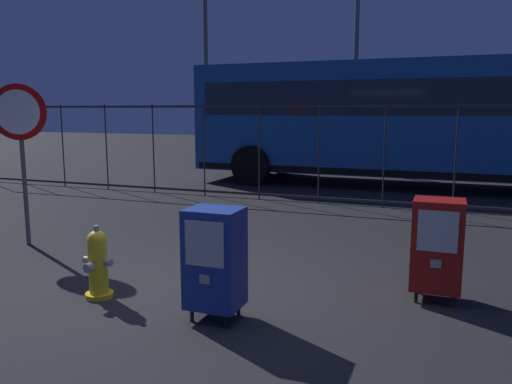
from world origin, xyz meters
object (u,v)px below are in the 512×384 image
fire_hydrant (98,264)px  newspaper_box_secondary (437,245)px  stop_sign (20,131)px  street_light_near_right (206,41)px  newspaper_box_primary (215,258)px  street_light_near_left (357,18)px  bus_near (410,117)px

fire_hydrant → newspaper_box_secondary: size_ratio=0.73×
newspaper_box_secondary → stop_sign: bearing=177.7°
stop_sign → street_light_near_right: (-2.30, 10.43, 2.53)m
fire_hydrant → newspaper_box_primary: (1.33, -0.06, 0.22)m
street_light_near_right → stop_sign: bearing=-77.6°
newspaper_box_primary → street_light_near_left: (-0.80, 11.43, 3.93)m
stop_sign → bus_near: bus_near is taller
newspaper_box_secondary → street_light_near_left: size_ratio=0.13×
newspaper_box_primary → bus_near: bearing=83.9°
newspaper_box_secondary → stop_sign: (-5.42, 0.22, 1.03)m
stop_sign → newspaper_box_primary: bearing=-21.5°
street_light_near_right → street_light_near_left: bearing=-4.5°
fire_hydrant → street_light_near_right: 13.17m
fire_hydrant → bus_near: (2.30, 9.01, 1.36)m
newspaper_box_secondary → stop_sign: 5.53m
newspaper_box_primary → street_light_near_right: 13.69m
newspaper_box_secondary → street_light_near_right: (-7.72, 10.65, 3.56)m
newspaper_box_primary → stop_sign: (-3.57, 1.40, 1.03)m
stop_sign → street_light_near_left: bearing=74.5°
newspaper_box_primary → stop_sign: bearing=158.5°
newspaper_box_primary → newspaper_box_secondary: (1.85, 1.19, 0.00)m
bus_near → street_light_near_left: street_light_near_left is taller
stop_sign → newspaper_box_secondary: bearing=-2.3°
bus_near → stop_sign: bearing=-119.6°
newspaper_box_secondary → stop_sign: stop_sign is taller
fire_hydrant → street_light_near_left: 12.12m
street_light_near_left → fire_hydrant: bearing=-92.7°
newspaper_box_primary → bus_near: bus_near is taller
bus_near → street_light_near_right: (-6.85, 2.77, 2.42)m
street_light_near_left → street_light_near_right: (-5.07, 0.40, -0.37)m
bus_near → street_light_near_left: 4.07m
bus_near → street_light_near_left: bearing=128.0°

